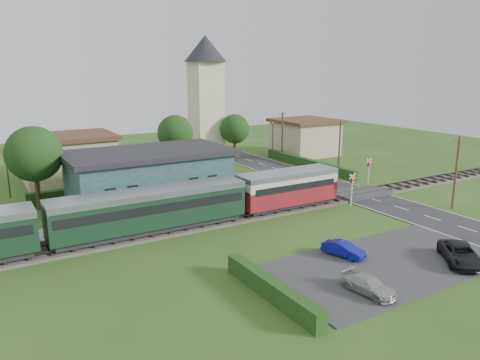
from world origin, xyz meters
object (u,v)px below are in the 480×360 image
house_west (68,157)px  car_park_silver (369,285)px  church_tower (206,89)px  equipment_hut (81,213)px  car_park_dark (461,254)px  crossing_signal_near (352,185)px  house_east (305,137)px  pedestrian_near (253,193)px  station_building (149,176)px  crossing_signal_far (369,168)px  pedestrian_far (128,212)px  car_on_road (308,176)px  train (112,215)px  car_park_blue (343,249)px

house_west → car_park_silver: house_west is taller
church_tower → equipment_hut: bearing=-135.3°
car_park_dark → church_tower: bearing=126.2°
crossing_signal_near → car_park_silver: size_ratio=0.92×
house_east → pedestrian_near: bearing=-138.4°
station_building → crossing_signal_far: size_ratio=4.88×
pedestrian_far → equipment_hut: bearing=68.0°
car_on_road → crossing_signal_far: bearing=-160.5°
equipment_hut → church_tower: 33.48m
car_park_silver → car_park_dark: (8.78, 0.00, 0.13)m
train → car_park_silver: 19.70m
house_east → car_on_road: house_east is taller
crossing_signal_far → car_park_dark: size_ratio=0.71×
house_east → pedestrian_far: bearing=-150.7°
station_building → crossing_signal_far: (23.60, -6.60, -0.55)m
equipment_hut → train: size_ratio=0.06×
car_park_silver → train: bearing=116.5°
equipment_hut → pedestrian_far: equipment_hut is taller
equipment_hut → car_park_blue: (14.93, -14.70, -1.15)m
equipment_hut → car_park_dark: bearing=-43.1°
church_tower → car_on_road: 20.91m
crossing_signal_far → car_park_blue: (-16.67, -13.89, -1.54)m
pedestrian_near → church_tower: bearing=-86.6°
crossing_signal_far → crossing_signal_near: bearing=-146.3°
car_park_blue → pedestrian_far: (-11.16, 14.31, 0.71)m
house_west → car_park_silver: bearing=-76.8°
house_east → pedestrian_near: 29.18m
crossing_signal_near → car_park_blue: bearing=-136.2°
equipment_hut → church_tower: (23.00, 22.80, 8.48)m
house_west → house_east: (35.00, -1.00, 0.00)m
car_on_road → car_park_blue: size_ratio=0.95×
house_west → crossing_signal_near: bearing=-49.9°
pedestrian_far → pedestrian_near: bearing=-107.0°
house_west → car_on_road: (24.35, -15.03, -2.23)m
house_east → crossing_signal_near: bearing=-119.1°
car_park_dark → station_building: bearing=156.0°
station_building → pedestrian_near: 10.49m
crossing_signal_near → station_building: bearing=145.2°
equipment_hut → house_east: size_ratio=0.29×
car_on_road → pedestrian_far: size_ratio=1.74×
car_park_blue → pedestrian_far: pedestrian_far is taller
station_building → church_tower: church_tower is taller
house_east → car_park_dark: bearing=-113.7°
crossing_signal_far → pedestrian_far: crossing_signal_far is taller
station_building → crossing_signal_near: station_building is taller
equipment_hut → house_west: 20.05m
train → car_on_road: train is taller
car_park_silver → pedestrian_far: size_ratio=2.06×
church_tower → station_building: bearing=-131.4°
car_park_blue → pedestrian_far: size_ratio=1.83×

